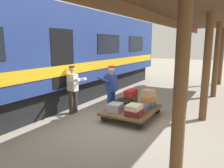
{
  "coord_description": "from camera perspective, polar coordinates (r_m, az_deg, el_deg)",
  "views": [
    {
      "loc": [
        -2.85,
        5.5,
        2.46
      ],
      "look_at": [
        0.62,
        -0.49,
        1.15
      ],
      "focal_mm": 34.31,
      "sensor_mm": 36.0,
      "label": 1
    }
  ],
  "objects": [
    {
      "name": "suitcase_red_plastic",
      "position": [
        7.73,
        5.07,
        -2.47
      ],
      "size": [
        0.34,
        0.53,
        0.25
      ],
      "primitive_type": "cube",
      "rotation": [
        0.0,
        0.0,
        0.02
      ],
      "color": "#AD231E",
      "rests_on": "suitcase_olive_duffel"
    },
    {
      "name": "suitcase_tan_vintage",
      "position": [
        7.47,
        9.7,
        -2.36
      ],
      "size": [
        0.43,
        0.45,
        0.23
      ],
      "primitive_type": "cube",
      "rotation": [
        0.0,
        0.0,
        -0.16
      ],
      "color": "tan",
      "rests_on": "suitcase_orange_carryall"
    },
    {
      "name": "suitcase_black_hardshell",
      "position": [
        7.35,
        2.98,
        -5.27
      ],
      "size": [
        0.53,
        0.55,
        0.25
      ],
      "primitive_type": "cube",
      "rotation": [
        0.0,
        0.0,
        0.02
      ],
      "color": "black",
      "rests_on": "luggage_cart"
    },
    {
      "name": "ground_plane",
      "position": [
        6.67,
        2.52,
        -10.95
      ],
      "size": [
        60.0,
        60.0,
        0.0
      ],
      "primitive_type": "plane",
      "color": "gray"
    },
    {
      "name": "porter_by_door",
      "position": [
        7.66,
        -10.34,
        -1.03
      ],
      "size": [
        0.69,
        0.46,
        1.7
      ],
      "color": "#332D28",
      "rests_on": "ground_plane"
    },
    {
      "name": "suitcase_slate_roller",
      "position": [
        7.09,
        7.82,
        -6.16
      ],
      "size": [
        0.4,
        0.54,
        0.2
      ],
      "primitive_type": "cube",
      "rotation": [
        0.0,
        0.0,
        0.01
      ],
      "color": "#4C515B",
      "rests_on": "luggage_cart"
    },
    {
      "name": "suitcase_teal_softside",
      "position": [
        7.58,
        9.39,
        -5.13
      ],
      "size": [
        0.46,
        0.5,
        0.19
      ],
      "primitive_type": "cube",
      "rotation": [
        0.0,
        0.0,
        -0.02
      ],
      "color": "#1E666B",
      "rests_on": "luggage_cart"
    },
    {
      "name": "suitcase_orange_carryall",
      "position": [
        7.54,
        9.76,
        -3.82
      ],
      "size": [
        0.43,
        0.55,
        0.17
      ],
      "primitive_type": "cube",
      "rotation": [
        0.0,
        0.0,
        0.07
      ],
      "color": "#CC6B23",
      "rests_on": "suitcase_teal_softside"
    },
    {
      "name": "suitcase_maroon_trunk",
      "position": [
        6.61,
        6.0,
        -7.49
      ],
      "size": [
        0.52,
        0.6,
        0.18
      ],
      "primitive_type": "cube",
      "rotation": [
        0.0,
        0.0,
        0.13
      ],
      "color": "maroon",
      "rests_on": "luggage_cart"
    },
    {
      "name": "suitcase_gray_aluminum",
      "position": [
        6.88,
        0.9,
        -6.3
      ],
      "size": [
        0.43,
        0.47,
        0.27
      ],
      "primitive_type": "cube",
      "rotation": [
        0.0,
        0.0,
        0.05
      ],
      "color": "#9EA0A5",
      "rests_on": "luggage_cart"
    },
    {
      "name": "suitcase_olive_duffel",
      "position": [
        7.82,
        4.81,
        -4.26
      ],
      "size": [
        0.53,
        0.55,
        0.26
      ],
      "primitive_type": "cube",
      "rotation": [
        0.0,
        0.0,
        0.14
      ],
      "color": "brown",
      "rests_on": "luggage_cart"
    },
    {
      "name": "train_car",
      "position": [
        8.61,
        -20.34,
        7.39
      ],
      "size": [
        3.02,
        17.56,
        4.0
      ],
      "color": "navy",
      "rests_on": "ground_plane"
    },
    {
      "name": "suitcase_cream_canvas",
      "position": [
        6.56,
        5.86,
        -6.16
      ],
      "size": [
        0.42,
        0.51,
        0.15
      ],
      "primitive_type": "cube",
      "rotation": [
        0.0,
        0.0,
        -0.03
      ],
      "color": "beige",
      "rests_on": "suitcase_maroon_trunk"
    },
    {
      "name": "porter_in_overalls",
      "position": [
        7.53,
        -0.3,
        -1.06
      ],
      "size": [
        0.71,
        0.51,
        1.7
      ],
      "color": "navy",
      "rests_on": "ground_plane"
    },
    {
      "name": "luggage_cart",
      "position": [
        7.26,
        5.33,
        -6.9
      ],
      "size": [
        1.49,
        1.98,
        0.31
      ],
      "color": "brown",
      "rests_on": "ground_plane"
    },
    {
      "name": "platform_canopy",
      "position": [
        5.63,
        22.29,
        18.36
      ],
      "size": [
        3.2,
        18.72,
        3.56
      ],
      "color": "brown",
      "rests_on": "ground_plane"
    }
  ]
}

